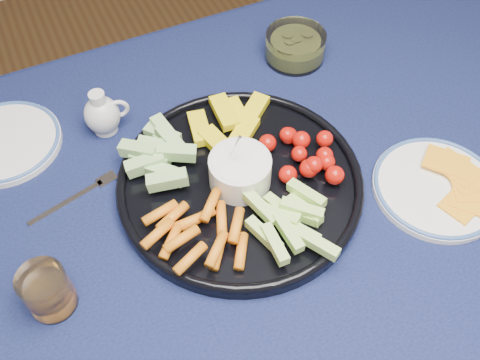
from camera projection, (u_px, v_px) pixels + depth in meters
name	position (u px, v px, depth m)	size (l,w,h in m)	color
dining_table	(201.00, 285.00, 0.86)	(1.67, 1.07, 0.75)	#522E1B
crudite_platter	(238.00, 179.00, 0.85)	(0.40, 0.40, 0.13)	black
creamer_pitcher	(103.00, 114.00, 0.92)	(0.08, 0.06, 0.09)	silver
pickle_bowl	(295.00, 47.00, 1.05)	(0.12, 0.12, 0.05)	silver
cheese_plate	(437.00, 186.00, 0.86)	(0.21, 0.21, 0.02)	white
juice_tumbler	(48.00, 292.00, 0.72)	(0.07, 0.07, 0.08)	silver
fork_left	(81.00, 194.00, 0.86)	(0.16, 0.05, 0.00)	silver
fork_right	(473.00, 173.00, 0.89)	(0.15, 0.10, 0.00)	silver
side_plate_extra	(5.00, 142.00, 0.92)	(0.19, 0.19, 0.02)	white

